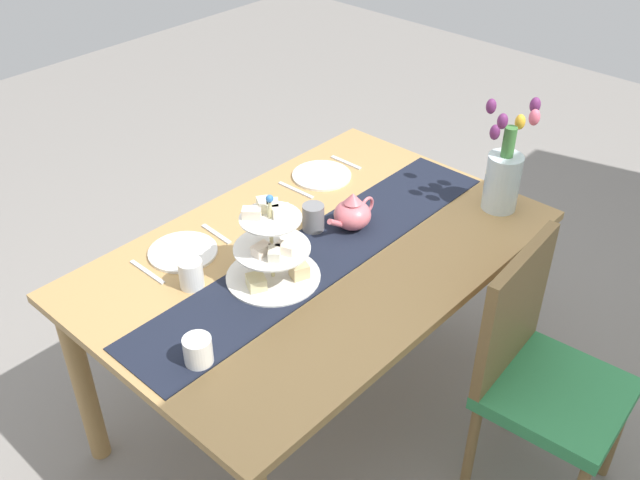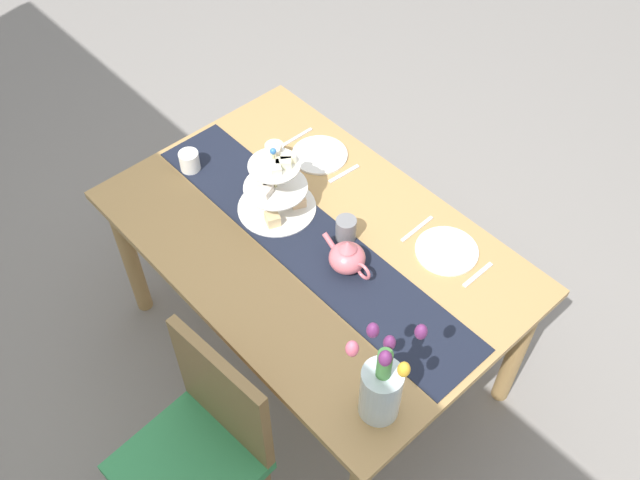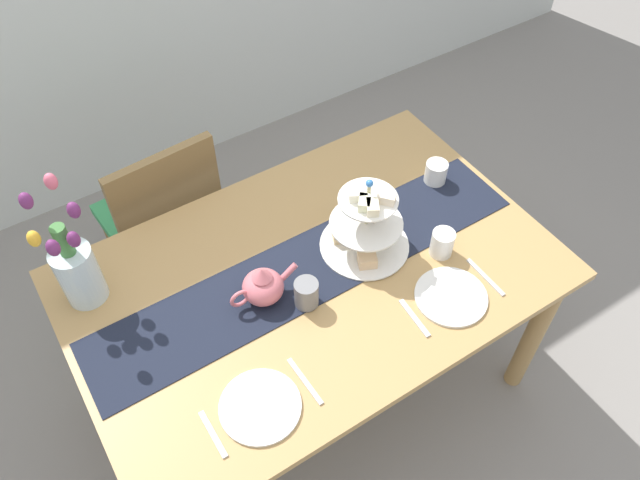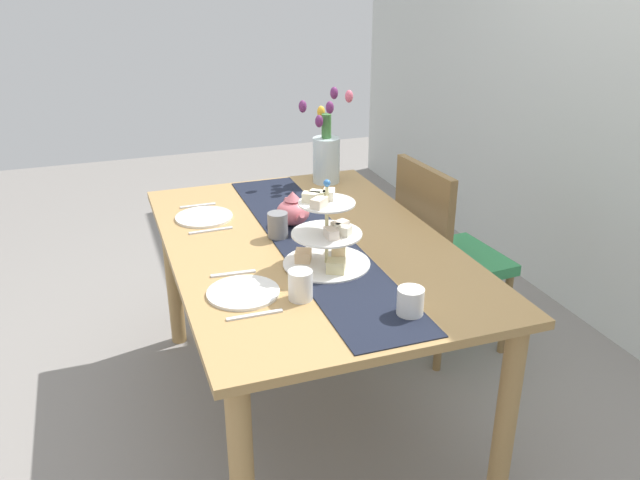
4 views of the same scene
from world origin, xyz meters
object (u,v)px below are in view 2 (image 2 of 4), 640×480
at_px(chair_left, 202,443).
at_px(knife_right, 296,138).
at_px(cream_jug, 190,161).
at_px(mug_grey, 346,229).
at_px(teapot, 347,257).
at_px(dinner_plate_left, 447,251).
at_px(dining_table, 313,256).
at_px(dinner_plate_right, 320,155).
at_px(tulip_vase, 381,386).
at_px(fork_right, 344,174).
at_px(fork_left, 478,275).
at_px(mug_white_text, 275,154).
at_px(knife_left, 417,229).
at_px(tiered_cake_stand, 276,190).

bearing_deg(chair_left, knife_right, -55.68).
height_order(chair_left, cream_jug, chair_left).
relative_size(chair_left, mug_grey, 9.58).
xyz_separation_m(teapot, dinner_plate_left, (-0.19, -0.32, -0.05)).
xyz_separation_m(dining_table, cream_jug, (0.60, 0.12, 0.15)).
xyz_separation_m(dining_table, dinner_plate_right, (0.31, -0.32, 0.11)).
distance_m(dining_table, tulip_vase, 0.75).
bearing_deg(fork_right, cream_jug, 44.95).
xyz_separation_m(dining_table, fork_left, (-0.52, -0.32, 0.11)).
distance_m(chair_left, teapot, 0.80).
relative_size(dining_table, cream_jug, 18.27).
relative_size(tulip_vase, mug_white_text, 4.55).
bearing_deg(fork_left, dinner_plate_left, 0.00).
xyz_separation_m(knife_left, fork_right, (0.39, 0.00, 0.00)).
height_order(knife_right, mug_white_text, mug_white_text).
relative_size(tiered_cake_stand, fork_left, 2.03).
relative_size(tulip_vase, dinner_plate_left, 1.88).
height_order(teapot, fork_left, teapot).
height_order(tulip_vase, dinner_plate_left, tulip_vase).
relative_size(tulip_vase, dinner_plate_right, 1.88).
xyz_separation_m(chair_left, dinner_plate_right, (0.57, -1.05, 0.25)).
distance_m(tulip_vase, cream_jug, 1.26).
bearing_deg(fork_right, dinner_plate_left, 180.00).
bearing_deg(cream_jug, knife_right, -108.46).
bearing_deg(knife_right, chair_left, 124.32).
bearing_deg(chair_left, dining_table, -70.56).
xyz_separation_m(cream_jug, knife_right, (-0.14, -0.43, -0.04)).
bearing_deg(dinner_plate_left, chair_left, 83.75).
xyz_separation_m(tulip_vase, mug_white_text, (1.04, -0.46, -0.09)).
relative_size(fork_left, dinner_plate_right, 0.65).
distance_m(cream_jug, mug_grey, 0.71).
bearing_deg(tiered_cake_stand, knife_left, -143.62).
xyz_separation_m(dinner_plate_left, mug_white_text, (0.77, 0.16, 0.04)).
height_order(teapot, tulip_vase, tulip_vase).
relative_size(fork_left, mug_grey, 1.58).
xyz_separation_m(cream_jug, mug_grey, (-0.68, -0.21, 0.01)).
bearing_deg(knife_right, fork_right, 180.00).
relative_size(dining_table, mug_grey, 16.34).
xyz_separation_m(chair_left, tulip_vase, (-0.38, -0.42, 0.39)).
distance_m(dining_table, teapot, 0.24).
bearing_deg(tulip_vase, mug_grey, -35.23).
bearing_deg(dining_table, dinner_plate_left, -139.51).
bearing_deg(mug_grey, fork_right, -42.52).
relative_size(dining_table, dinner_plate_right, 6.75).
relative_size(dinner_plate_left, dinner_plate_right, 1.00).
xyz_separation_m(dining_table, tiered_cake_stand, (0.20, 0.00, 0.21)).
distance_m(tiered_cake_stand, dinner_plate_right, 0.35).
xyz_separation_m(chair_left, teapot, (0.08, -0.73, 0.31)).
distance_m(tulip_vase, knife_right, 1.27).
bearing_deg(chair_left, tulip_vase, -132.29).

